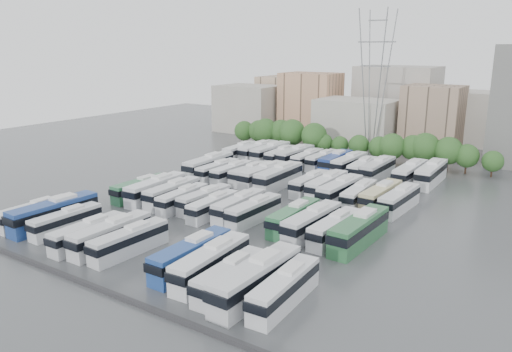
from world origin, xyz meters
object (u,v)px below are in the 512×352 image
Objects in this scene: bus_r1_s5 at (204,199)px; bus_r1_s1 at (141,188)px; bus_r0_s12 at (257,279)px; bus_r1_s8 at (254,211)px; electricity_pylon at (375,77)px; bus_r1_s3 at (172,192)px; bus_r1_s2 at (156,189)px; bus_r1_s10 at (294,217)px; bus_r0_s13 at (285,288)px; bus_r1_s4 at (183,198)px; bus_r1_s11 at (312,222)px; bus_r2_s13 at (399,200)px; bus_r3_s0 at (241,151)px; bus_r2_s2 at (218,170)px; bus_r2_s4 at (250,173)px; bus_r3_s3 at (281,155)px; bus_r2_s8 at (310,183)px; bus_r3_s8 at (349,163)px; bus_r2_s3 at (232,172)px; bus_r3_s6 at (323,160)px; bus_r0_s0 at (35,213)px; bus_r0_s1 at (54,213)px; bus_r0_s11 at (230,276)px; bus_r3_s12 at (410,173)px; bus_r0_s2 at (66,221)px; bus_r0_s5 at (111,234)px; bus_r2_s5 at (263,175)px; bus_r2_s6 at (279,177)px; bus_r3_s7 at (336,161)px; bus_r1_s13 at (359,230)px; bus_r3_s9 at (362,168)px; bus_r0_s10 at (211,262)px; bus_r2_s9 at (327,185)px; bus_r0_s4 at (88,233)px; bus_r2_s10 at (340,190)px; bus_r3_s10 at (378,169)px; bus_r0_s6 at (129,241)px; bus_r1_s6 at (213,206)px; bus_r2_s12 at (381,195)px; bus_r1_s12 at (335,228)px; bus_r2_s1 at (209,165)px; bus_r3_s4 at (295,155)px; bus_r1_s7 at (239,206)px; bus_r0_s9 at (191,255)px.

bus_r1_s1 is at bearing -172.15° from bus_r1_s5.
bus_r0_s12 is 23.24m from bus_r1_s8.
electricity_pylon is 2.79× the size of bus_r1_s3.
bus_r1_s2 is 10.09m from bus_r1_s5.
bus_r0_s13 is at bearing -63.35° from bus_r1_s10.
bus_r1_s2 is at bearing 169.80° from bus_r1_s4.
bus_r0_s12 is at bearing -77.26° from bus_r1_s11.
bus_r3_s0 is at bearing 161.19° from bus_r2_s13.
bus_r2_s4 is at bearing 14.18° from bus_r2_s2.
bus_r3_s3 is at bearing 118.54° from bus_r0_s13.
bus_r2_s8 is at bearing -85.62° from electricity_pylon.
bus_r2_s3 is at bearing -128.68° from bus_r3_s8.
bus_r3_s6 is (-3.61, -18.74, -16.89)m from electricity_pylon.
bus_r2_s13 is at bearing 1.21° from bus_r2_s2.
bus_r0_s0 is 55.94m from bus_r2_s13.
bus_r0_s1 reaches higher than bus_r3_s3.
bus_r0_s11 is at bearing -80.22° from electricity_pylon.
bus_r1_s1 is 0.87× the size of bus_r3_s12.
bus_r1_s2 is 1.11× the size of bus_r1_s10.
bus_r0_s2 is 9.82m from bus_r0_s5.
bus_r1_s5 is 0.87× the size of bus_r2_s5.
bus_r0_s2 is 0.96× the size of bus_r2_s8.
bus_r2_s4 is at bearing 177.16° from bus_r2_s6.
bus_r2_s2 is at bearing -131.94° from bus_r3_s7.
bus_r0_s2 is at bearing -151.14° from bus_r1_s13.
bus_r3_s7 reaches higher than bus_r3_s9.
bus_r0_s10 reaches higher than bus_r2_s9.
bus_r0_s4 is at bearing -60.60° from bus_r1_s1.
bus_r2_s10 is at bearing 33.71° from bus_r1_s3.
bus_r2_s5 reaches higher than bus_r3_s8.
bus_r2_s9 is 0.95× the size of bus_r3_s10.
bus_r0_s6 is (6.65, 1.07, 0.03)m from bus_r0_s4.
bus_r1_s4 is at bearing 70.08° from bus_r0_s2.
bus_r1_s1 is 1.07× the size of bus_r1_s6.
bus_r2_s2 is at bearing 123.72° from bus_r1_s5.
bus_r2_s12 reaches higher than bus_r1_s5.
bus_r2_s6 is at bearing -127.94° from bus_r3_s10.
bus_r3_s9 is (9.85, 16.40, -0.31)m from bus_r2_s6.
bus_r1_s6 is at bearing 140.30° from bus_r0_s13.
bus_r1_s12 is 0.95× the size of bus_r2_s9.
bus_r2_s1 is 1.21× the size of bus_r2_s3.
bus_r2_s13 is (42.94, 35.86, 0.11)m from bus_r0_s0.
bus_r2_s10 is at bearing 54.01° from bus_r0_s2.
bus_r1_s7 is at bearing -71.91° from bus_r3_s4.
bus_r0_s11 is 0.89× the size of bus_r3_s7.
bus_r0_s6 is at bearing -175.81° from bus_r0_s9.
bus_r3_s12 is at bearing -4.02° from bus_r3_s6.
bus_r3_s9 is (6.47, 33.97, -0.01)m from bus_r1_s7.
bus_r0_s10 is 1.01× the size of bus_r3_s7.
bus_r1_s2 reaches higher than bus_r1_s6.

